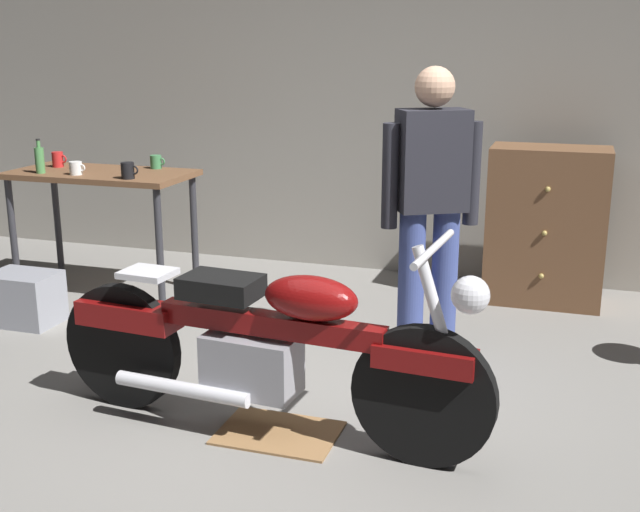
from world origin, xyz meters
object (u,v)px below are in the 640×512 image
mug_red_diner (58,159)px  mug_white_ceramic (76,168)px  person_standing (431,202)px  wooden_dresser (546,226)px  motorcycle (264,344)px  mug_green_speckled (156,162)px  bottle (40,159)px  mug_black_matte (128,171)px  storage_bin (24,298)px

mug_red_diner → mug_white_ceramic: mug_red_diner is taller
person_standing → wooden_dresser: person_standing is taller
motorcycle → mug_green_speckled: mug_green_speckled is taller
motorcycle → mug_red_diner: bearing=147.0°
mug_red_diner → bottle: bottle is taller
mug_green_speckled → bottle: size_ratio=0.48×
mug_black_matte → mug_white_ceramic: bearing=174.8°
wooden_dresser → mug_black_matte: (-2.70, -0.98, 0.41)m
mug_white_ceramic → wooden_dresser: bearing=16.6°
mug_white_ceramic → bottle: bottle is taller
mug_red_diner → mug_green_speckled: 0.74m
bottle → mug_red_diner: bearing=100.8°
person_standing → mug_red_diner: 2.93m
mug_black_matte → person_standing: bearing=-8.2°
mug_red_diner → mug_green_speckled: (0.72, 0.15, -0.01)m
wooden_dresser → mug_white_ceramic: size_ratio=9.14×
person_standing → mug_red_diner: (-2.87, 0.60, 0.03)m
motorcycle → person_standing: bearing=69.4°
storage_bin → mug_green_speckled: size_ratio=3.82×
bottle → motorcycle: bearing=-33.3°
mug_red_diner → mug_black_matte: (0.76, -0.30, 0.00)m
mug_green_speckled → mug_white_ceramic: size_ratio=0.96×
mug_black_matte → mug_green_speckled: (-0.04, 0.45, -0.01)m
mug_green_speckled → storage_bin: bearing=-115.3°
mug_black_matte → bottle: bearing=178.3°
person_standing → mug_green_speckled: (-2.15, 0.76, 0.02)m
mug_green_speckled → motorcycle: bearing=-50.3°
mug_black_matte → mug_green_speckled: 0.46m
wooden_dresser → mug_white_ceramic: (-3.13, -0.94, 0.40)m
mug_red_diner → mug_black_matte: bearing=-21.4°
mug_red_diner → mug_green_speckled: bearing=12.0°
storage_bin → mug_black_matte: size_ratio=3.51×
mug_red_diner → motorcycle: bearing=-37.3°
mug_black_matte → bottle: 0.71m
motorcycle → bottle: bearing=151.0°
storage_bin → mug_white_ceramic: (0.07, 0.57, 0.78)m
wooden_dresser → mug_red_diner: bearing=-169.0°
mug_white_ceramic → mug_black_matte: bearing=-5.2°
wooden_dresser → motorcycle: bearing=-115.0°
wooden_dresser → mug_red_diner: wooden_dresser is taller
person_standing → mug_green_speckled: 2.28m
person_standing → mug_black_matte: (-2.11, 0.30, 0.03)m
storage_bin → mug_green_speckled: (0.47, 0.99, 0.78)m
mug_red_diner → bottle: 0.29m
mug_green_speckled → mug_white_ceramic: mug_green_speckled is taller
motorcycle → storage_bin: motorcycle is taller
mug_white_ceramic → person_standing: bearing=-7.7°
mug_red_diner → storage_bin: bearing=-72.8°
mug_red_diner → bottle: size_ratio=0.49×
person_standing → mug_black_matte: size_ratio=13.30×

